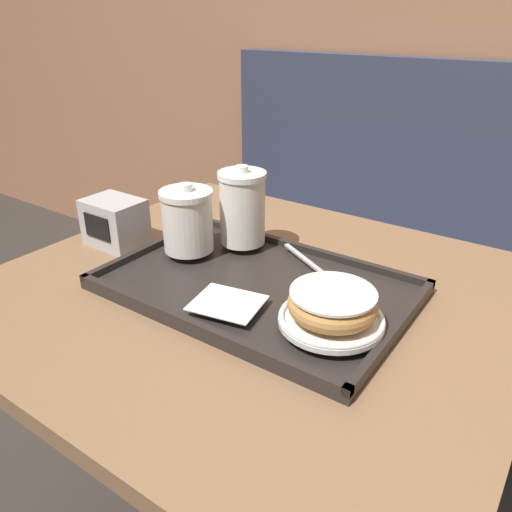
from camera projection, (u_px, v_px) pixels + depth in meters
booth_bench at (448, 295)px, 1.58m from camera, size 1.77×0.44×1.00m
cafe_table at (255, 368)px, 0.92m from camera, size 0.86×0.79×0.71m
serving_tray at (256, 287)px, 0.83m from camera, size 0.49×0.32×0.02m
napkin_paper at (227, 303)px, 0.75m from camera, size 0.12×0.10×0.00m
coffee_cup_front at (187, 220)px, 0.89m from camera, size 0.10×0.10×0.13m
coffee_cup_rear at (242, 207)px, 0.92m from camera, size 0.09×0.09×0.15m
plate_with_chocolate_donut at (331, 319)px, 0.70m from camera, size 0.15×0.15×0.01m
donut_chocolate_glazed at (332, 303)px, 0.68m from camera, size 0.13×0.13×0.04m
spoon at (321, 270)px, 0.83m from camera, size 0.15×0.09×0.01m
napkin_dispenser at (115, 222)px, 0.98m from camera, size 0.11×0.09×0.09m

